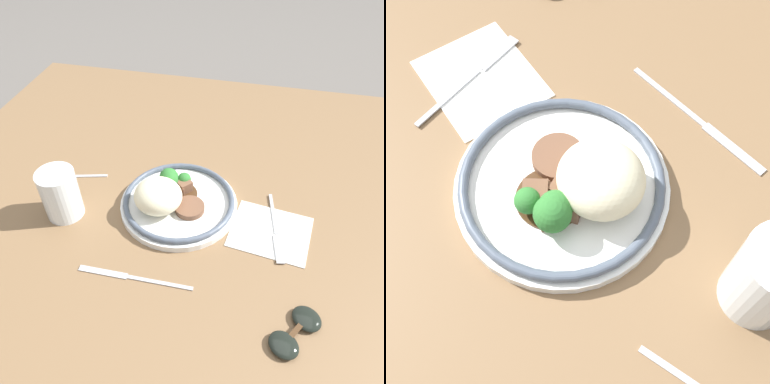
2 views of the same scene
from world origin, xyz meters
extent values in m
plane|color=#5B5651|center=(0.00, 0.00, 0.00)|extent=(8.00, 8.00, 0.00)
cube|color=brown|center=(0.00, 0.00, 0.02)|extent=(1.30, 1.26, 0.05)
cube|color=white|center=(-0.15, -0.01, 0.05)|extent=(0.17, 0.15, 0.00)
cylinder|color=white|center=(0.04, -0.04, 0.05)|extent=(0.25, 0.25, 0.01)
torus|color=#4C5666|center=(0.04, -0.04, 0.07)|extent=(0.24, 0.24, 0.01)
ellipsoid|color=beige|center=(0.08, -0.02, 0.09)|extent=(0.10, 0.10, 0.07)
cylinder|color=brown|center=(0.02, -0.02, 0.07)|extent=(0.06, 0.06, 0.01)
cylinder|color=#472D19|center=(0.05, -0.06, 0.06)|extent=(0.08, 0.08, 0.00)
cube|color=brown|center=(0.06, -0.05, 0.07)|extent=(0.03, 0.03, 0.03)
cube|color=brown|center=(0.07, -0.06, 0.08)|extent=(0.04, 0.04, 0.03)
cube|color=brown|center=(0.07, -0.05, 0.07)|extent=(0.03, 0.03, 0.03)
cube|color=brown|center=(0.05, -0.07, 0.07)|extent=(0.02, 0.02, 0.02)
cube|color=brown|center=(0.07, -0.08, 0.07)|extent=(0.03, 0.03, 0.03)
cube|color=brown|center=(0.04, -0.08, 0.07)|extent=(0.04, 0.04, 0.03)
cylinder|color=#5B8E47|center=(0.07, -0.08, 0.07)|extent=(0.01, 0.01, 0.01)
sphere|color=#2D702D|center=(0.07, -0.08, 0.09)|extent=(0.04, 0.04, 0.04)
cylinder|color=#5B8E47|center=(0.04, -0.09, 0.07)|extent=(0.01, 0.01, 0.01)
sphere|color=#2D702D|center=(0.04, -0.09, 0.08)|extent=(0.03, 0.03, 0.03)
cylinder|color=#5B8E47|center=(0.08, -0.08, 0.07)|extent=(0.01, 0.01, 0.01)
sphere|color=#2D702D|center=(0.08, -0.08, 0.09)|extent=(0.04, 0.04, 0.04)
cylinder|color=#F4AD19|center=(0.27, 0.03, 0.08)|extent=(0.07, 0.07, 0.08)
cylinder|color=white|center=(0.27, 0.03, 0.10)|extent=(0.08, 0.08, 0.11)
cube|color=#ADADB2|center=(-0.16, -0.06, 0.05)|extent=(0.03, 0.11, 0.00)
cube|color=#ADADB2|center=(-0.17, 0.03, 0.05)|extent=(0.03, 0.07, 0.00)
cube|color=#ADADB2|center=(0.03, 0.15, 0.05)|extent=(0.13, 0.01, 0.00)
cube|color=#ADADB2|center=(0.14, 0.15, 0.05)|extent=(0.09, 0.01, 0.00)
cube|color=#ADADB2|center=(0.28, -0.09, 0.05)|extent=(0.09, 0.03, 0.00)
camera|label=1|loc=(-0.11, 0.50, 0.63)|focal=35.00mm
camera|label=2|loc=(0.28, -0.22, 0.60)|focal=50.00mm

